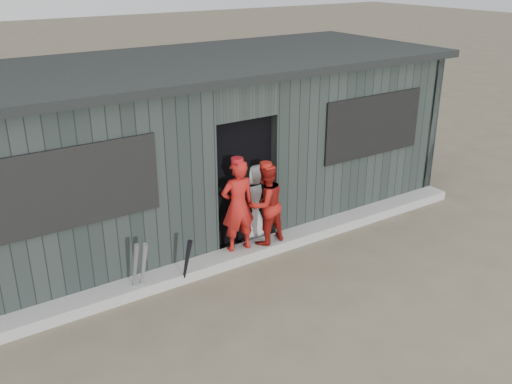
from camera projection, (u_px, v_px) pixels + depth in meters
ground at (337, 313)px, 7.00m from camera, size 80.00×80.00×0.00m
curb at (255, 250)px, 8.37m from camera, size 8.00×0.36×0.15m
bat_left at (143, 269)px, 7.23m from camera, size 0.13×0.25×0.78m
bat_mid at (135, 270)px, 7.19m from camera, size 0.12×0.25×0.80m
bat_right at (186, 263)px, 7.47m from camera, size 0.15×0.24×0.69m
player_red_left at (238, 206)px, 7.99m from camera, size 0.53×0.38×1.36m
player_red_right at (266, 204)px, 8.22m from camera, size 0.64×0.52×1.22m
player_grey_back at (252, 202)px, 8.61m from camera, size 0.69×0.51×1.27m
dugout at (198, 142)px, 9.21m from camera, size 8.30×3.30×2.62m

